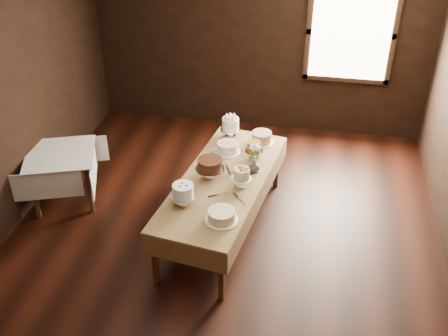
% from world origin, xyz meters
% --- Properties ---
extents(floor, '(5.00, 6.00, 0.01)m').
position_xyz_m(floor, '(0.00, 0.00, 0.00)').
color(floor, black).
rests_on(floor, ground).
extents(ceiling, '(5.00, 6.00, 0.01)m').
position_xyz_m(ceiling, '(0.00, 0.00, 2.80)').
color(ceiling, beige).
rests_on(ceiling, wall_back).
extents(wall_back, '(5.00, 0.02, 2.80)m').
position_xyz_m(wall_back, '(0.00, 3.00, 1.40)').
color(wall_back, black).
rests_on(wall_back, ground).
extents(window, '(1.10, 0.05, 1.30)m').
position_xyz_m(window, '(1.30, 2.94, 1.60)').
color(window, '#FFEABF').
rests_on(window, wall_back).
extents(display_table, '(1.25, 2.43, 0.72)m').
position_xyz_m(display_table, '(-0.03, 0.33, 0.66)').
color(display_table, '#432816').
rests_on(display_table, ground).
extents(side_table, '(1.05, 1.05, 0.69)m').
position_xyz_m(side_table, '(-2.12, 0.53, 0.61)').
color(side_table, '#432816').
rests_on(side_table, ground).
extents(cake_meringue, '(0.29, 0.29, 0.27)m').
position_xyz_m(cake_meringue, '(-0.12, 1.30, 0.84)').
color(cake_meringue, silver).
rests_on(cake_meringue, display_table).
extents(cake_speckled, '(0.31, 0.31, 0.15)m').
position_xyz_m(cake_speckled, '(0.29, 1.22, 0.79)').
color(cake_speckled, white).
rests_on(cake_speckled, display_table).
extents(cake_lattice, '(0.36, 0.36, 0.12)m').
position_xyz_m(cake_lattice, '(-0.09, 0.91, 0.77)').
color(cake_lattice, white).
rests_on(cake_lattice, display_table).
extents(cake_caramel, '(0.22, 0.22, 0.25)m').
position_xyz_m(cake_caramel, '(0.25, 0.81, 0.82)').
color(cake_caramel, silver).
rests_on(cake_caramel, display_table).
extents(cake_chocolate, '(0.35, 0.35, 0.24)m').
position_xyz_m(cake_chocolate, '(-0.19, 0.35, 0.83)').
color(cake_chocolate, silver).
rests_on(cake_chocolate, display_table).
extents(cake_flowers, '(0.23, 0.23, 0.24)m').
position_xyz_m(cake_flowers, '(0.19, 0.23, 0.82)').
color(cake_flowers, white).
rests_on(cake_flowers, display_table).
extents(cake_swirl, '(0.28, 0.28, 0.26)m').
position_xyz_m(cake_swirl, '(-0.36, -0.22, 0.83)').
color(cake_swirl, silver).
rests_on(cake_swirl, display_table).
extents(cake_cream, '(0.34, 0.34, 0.12)m').
position_xyz_m(cake_cream, '(0.09, -0.41, 0.77)').
color(cake_cream, white).
rests_on(cake_cream, display_table).
extents(cake_server_a, '(0.22, 0.13, 0.01)m').
position_xyz_m(cake_server_a, '(0.02, 0.03, 0.72)').
color(cake_server_a, silver).
rests_on(cake_server_a, display_table).
extents(cake_server_b, '(0.18, 0.20, 0.01)m').
position_xyz_m(cake_server_b, '(0.24, -0.05, 0.72)').
color(cake_server_b, silver).
rests_on(cake_server_b, display_table).
extents(cake_server_c, '(0.12, 0.23, 0.01)m').
position_xyz_m(cake_server_c, '(-0.04, 0.58, 0.72)').
color(cake_server_c, silver).
rests_on(cake_server_c, display_table).
extents(cake_server_d, '(0.20, 0.18, 0.01)m').
position_xyz_m(cake_server_d, '(0.29, 0.50, 0.72)').
color(cake_server_d, silver).
rests_on(cake_server_d, display_table).
extents(cake_server_e, '(0.21, 0.17, 0.01)m').
position_xyz_m(cake_server_e, '(-0.39, 0.10, 0.72)').
color(cake_server_e, silver).
rests_on(cake_server_e, display_table).
extents(flower_vase, '(0.18, 0.18, 0.14)m').
position_xyz_m(flower_vase, '(0.29, 0.55, 0.78)').
color(flower_vase, '#2D2823').
rests_on(flower_vase, display_table).
extents(flower_bouquet, '(0.14, 0.14, 0.20)m').
position_xyz_m(flower_bouquet, '(0.29, 0.55, 0.97)').
color(flower_bouquet, white).
rests_on(flower_bouquet, flower_vase).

